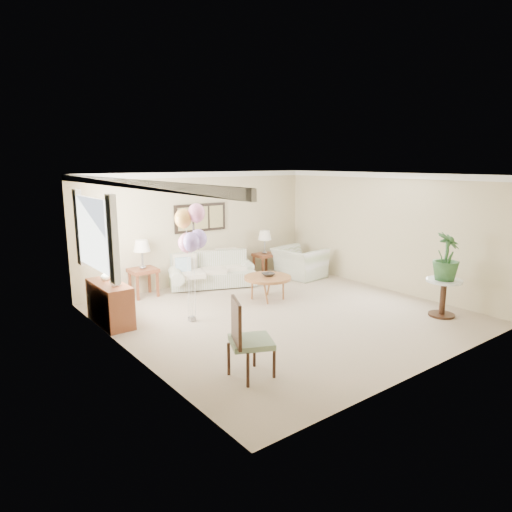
# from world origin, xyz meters

# --- Properties ---
(ground_plane) EXTENTS (6.00, 6.00, 0.00)m
(ground_plane) POSITION_xyz_m (0.00, 0.00, 0.00)
(ground_plane) COLOR tan
(room_shell) EXTENTS (6.04, 6.04, 2.60)m
(room_shell) POSITION_xyz_m (-0.11, 0.09, 1.63)
(room_shell) COLOR beige
(room_shell) RESTS_ON ground
(wall_art_triptych) EXTENTS (1.35, 0.06, 0.65)m
(wall_art_triptych) POSITION_xyz_m (0.00, 2.96, 1.55)
(wall_art_triptych) COLOR black
(wall_art_triptych) RESTS_ON ground
(sofa) EXTENTS (2.41, 1.47, 0.79)m
(sofa) POSITION_xyz_m (-0.00, 2.54, 0.31)
(sofa) COLOR silver
(sofa) RESTS_ON ground
(end_table_left) EXTENTS (0.56, 0.51, 0.61)m
(end_table_left) POSITION_xyz_m (-1.60, 2.70, 0.51)
(end_table_left) COLOR brown
(end_table_left) RESTS_ON ground
(end_table_right) EXTENTS (0.51, 0.46, 0.55)m
(end_table_right) POSITION_xyz_m (1.64, 2.61, 0.46)
(end_table_right) COLOR brown
(end_table_right) RESTS_ON ground
(lamp_left) EXTENTS (0.35, 0.35, 0.62)m
(lamp_left) POSITION_xyz_m (-1.60, 2.70, 1.08)
(lamp_left) COLOR gray
(lamp_left) RESTS_ON end_table_left
(lamp_right) EXTENTS (0.34, 0.34, 0.59)m
(lamp_right) POSITION_xyz_m (1.64, 2.61, 1.00)
(lamp_right) COLOR gray
(lamp_right) RESTS_ON end_table_right
(coffee_table) EXTENTS (0.98, 0.98, 0.50)m
(coffee_table) POSITION_xyz_m (0.36, 0.91, 0.46)
(coffee_table) COLOR #965336
(coffee_table) RESTS_ON ground
(decor_bowl) EXTENTS (0.30, 0.30, 0.07)m
(decor_bowl) POSITION_xyz_m (0.39, 0.93, 0.53)
(decor_bowl) COLOR #2C2824
(decor_bowl) RESTS_ON coffee_table
(armchair) EXTENTS (1.07, 1.21, 0.74)m
(armchair) POSITION_xyz_m (2.18, 1.90, 0.37)
(armchair) COLOR silver
(armchair) RESTS_ON ground
(side_table) EXTENTS (0.65, 0.65, 0.70)m
(side_table) POSITION_xyz_m (2.29, -1.88, 0.53)
(side_table) COLOR silver
(side_table) RESTS_ON ground
(potted_plant) EXTENTS (0.56, 0.56, 0.87)m
(potted_plant) POSITION_xyz_m (2.26, -1.90, 1.14)
(potted_plant) COLOR #284E24
(potted_plant) RESTS_ON side_table
(accent_chair) EXTENTS (0.73, 0.72, 1.11)m
(accent_chair) POSITION_xyz_m (-2.09, -1.67, 0.58)
(accent_chair) COLOR gray
(accent_chair) RESTS_ON ground
(credenza) EXTENTS (0.46, 1.20, 0.74)m
(credenza) POSITION_xyz_m (-2.76, 1.50, 0.37)
(credenza) COLOR brown
(credenza) RESTS_ON ground
(vase_white) EXTENTS (0.20, 0.20, 0.19)m
(vase_white) POSITION_xyz_m (-2.74, 1.24, 0.83)
(vase_white) COLOR white
(vase_white) RESTS_ON credenza
(vase_sage) EXTENTS (0.21, 0.21, 0.17)m
(vase_sage) POSITION_xyz_m (-2.74, 1.73, 0.82)
(vase_sage) COLOR beige
(vase_sage) RESTS_ON credenza
(balloon_cluster) EXTENTS (0.56, 0.59, 2.12)m
(balloon_cluster) POSITION_xyz_m (-1.53, 0.70, 1.64)
(balloon_cluster) COLOR gray
(balloon_cluster) RESTS_ON ground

